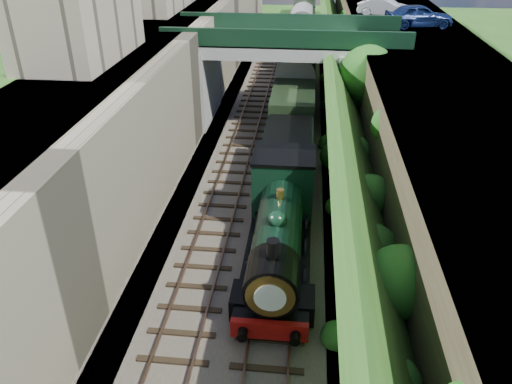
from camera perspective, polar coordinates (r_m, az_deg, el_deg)
name	(u,v)px	position (r m, az deg, el deg)	size (l,w,h in m)	color
trackbed	(273,142)	(33.76, 2.00, 5.70)	(10.00, 90.00, 0.20)	#473F38
retaining_wall	(190,91)	(33.36, -7.55, 11.42)	(1.00, 90.00, 7.00)	#756B56
street_plateau_left	(138,89)	(34.33, -13.37, 11.39)	(6.00, 90.00, 7.00)	#262628
street_plateau_right	(425,104)	(33.45, 18.78, 9.49)	(8.00, 90.00, 6.25)	#262628
embankment_slope	(358,126)	(29.45, 11.55, 7.40)	(4.27, 90.00, 6.41)	#1E4714
track_left	(244,139)	(33.88, -1.39, 6.07)	(2.50, 90.00, 0.20)	black
track_right	(291,141)	(33.65, 4.05, 5.83)	(2.50, 90.00, 0.20)	black
road_bridge	(292,68)	(36.18, 4.13, 13.93)	(16.00, 6.40, 7.25)	gray
building_near	(78,18)	(27.84, -19.68, 18.25)	(4.00, 8.00, 4.00)	gray
tree	(369,76)	(32.92, 12.80, 12.80)	(3.60, 3.80, 6.60)	black
car_blue	(419,16)	(40.34, 18.10, 18.61)	(1.96, 4.87, 1.66)	#11204D
car_silver	(385,7)	(44.36, 14.51, 19.75)	(1.49, 4.26, 1.40)	#B4B4B9
locomotive	(279,229)	(21.12, 2.66, -4.22)	(3.10, 10.22, 3.83)	black
tender	(288,160)	(27.68, 3.62, 3.64)	(2.70, 6.00, 3.05)	black
coach_front	(296,85)	(39.31, 4.57, 12.07)	(2.90, 18.00, 3.70)	black
coach_middle	(302,35)	(57.55, 5.25, 17.49)	(2.90, 18.00, 3.70)	black
coach_rear	(305,7)	(76.07, 5.62, 20.28)	(2.90, 18.00, 3.70)	black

